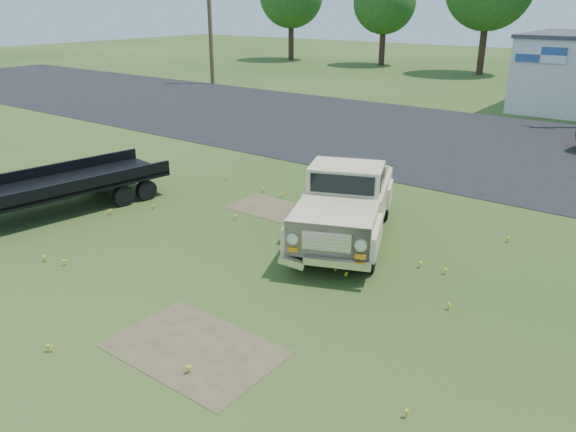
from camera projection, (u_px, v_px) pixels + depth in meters
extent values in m
plane|color=#274717|center=(242.00, 267.00, 13.06)|extent=(140.00, 140.00, 0.00)
cube|color=black|center=(469.00, 144.00, 24.30)|extent=(90.00, 14.00, 0.02)
cube|color=brown|center=(195.00, 349.00, 9.98)|extent=(3.00, 2.00, 0.01)
cube|color=brown|center=(268.00, 208.00, 16.80)|extent=(2.20, 1.60, 0.01)
cube|color=white|center=(541.00, 55.00, 28.83)|extent=(2.50, 0.08, 0.80)
cylinder|color=#4E3E24|center=(210.00, 20.00, 40.18)|extent=(0.30, 0.30, 9.00)
cylinder|color=#3C251B|center=(291.00, 42.00, 57.97)|extent=(0.56, 0.56, 3.60)
cylinder|color=#3C251B|center=(382.00, 48.00, 53.22)|extent=(0.56, 0.56, 3.24)
sphere|color=#154C17|center=(385.00, 2.00, 51.76)|extent=(5.76, 5.76, 5.76)
cylinder|color=#3C251B|center=(482.00, 50.00, 46.39)|extent=(0.56, 0.56, 3.96)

